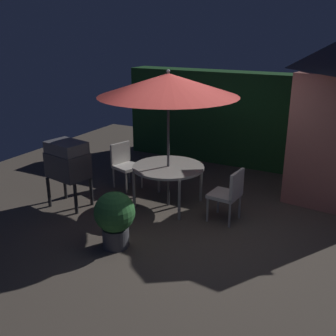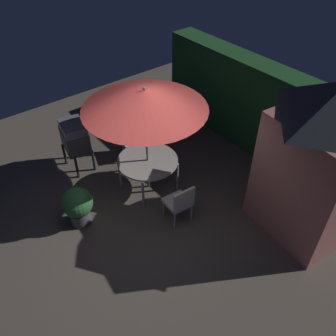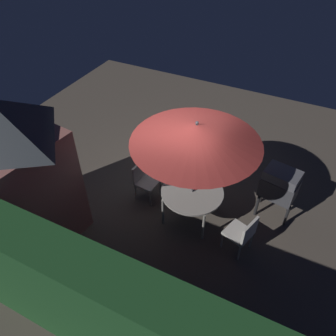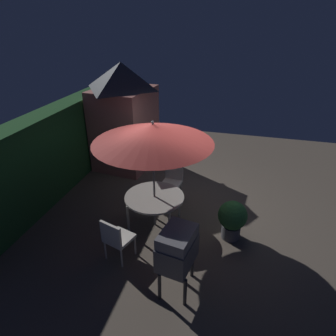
% 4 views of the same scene
% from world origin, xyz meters
% --- Properties ---
extents(ground_plane, '(11.00, 11.00, 0.00)m').
position_xyz_m(ground_plane, '(0.00, 0.00, 0.00)').
color(ground_plane, brown).
extents(hedge_backdrop, '(6.38, 0.63, 2.14)m').
position_xyz_m(hedge_backdrop, '(0.00, 3.50, 1.07)').
color(hedge_backdrop, '#1E4C23').
rests_on(hedge_backdrop, ground).
extents(garden_shed, '(1.96, 1.78, 3.06)m').
position_xyz_m(garden_shed, '(1.96, 2.31, 1.56)').
color(garden_shed, '#B26B60').
rests_on(garden_shed, ground).
extents(patio_table, '(1.27, 1.27, 0.75)m').
position_xyz_m(patio_table, '(-0.73, 0.56, 0.69)').
color(patio_table, '#B2ADA3').
rests_on(patio_table, ground).
extents(patio_umbrella, '(2.38, 2.38, 2.42)m').
position_xyz_m(patio_umbrella, '(-0.73, 0.56, 2.17)').
color(patio_umbrella, '#4C4C51').
rests_on(patio_umbrella, ground).
extents(bbq_grill, '(0.78, 0.61, 1.20)m').
position_xyz_m(bbq_grill, '(-2.28, -0.30, 0.85)').
color(bbq_grill, '#47474C').
rests_on(bbq_grill, ground).
extents(chair_near_shed, '(0.58, 0.58, 0.90)m').
position_xyz_m(chair_near_shed, '(-1.93, 0.94, 0.52)').
color(chair_near_shed, silver).
rests_on(chair_near_shed, ground).
extents(chair_far_side, '(0.50, 0.50, 0.90)m').
position_xyz_m(chair_far_side, '(0.45, 0.46, 0.52)').
color(chair_far_side, silver).
rests_on(chair_far_side, ground).
extents(potted_plant_by_shed, '(0.60, 0.60, 0.85)m').
position_xyz_m(potted_plant_by_shed, '(-0.72, -1.10, 0.48)').
color(potted_plant_by_shed, '#4C4C51').
rests_on(potted_plant_by_shed, ground).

